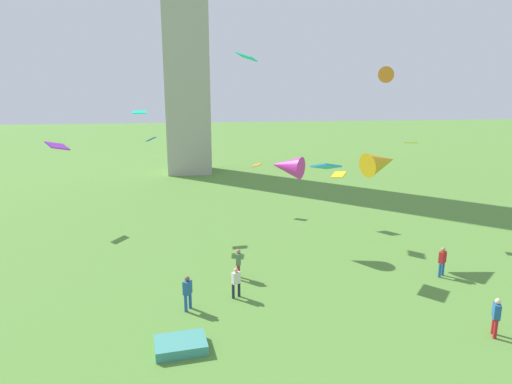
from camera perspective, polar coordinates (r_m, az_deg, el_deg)
name	(u,v)px	position (r m, az deg, el deg)	size (l,w,h in m)	color
person_0	(496,315)	(22.91, 27.79, -13.43)	(0.42, 0.53, 1.78)	red
person_1	(188,291)	(22.77, -8.54, -12.12)	(0.47, 0.53, 1.76)	#235693
person_2	(442,260)	(28.23, 22.24, -7.88)	(0.52, 0.47, 1.74)	#235693
person_3	(238,262)	(25.92, -2.21, -8.71)	(0.32, 0.54, 1.75)	red
person_4	(236,281)	(23.79, -2.51, -11.03)	(0.48, 0.41, 1.61)	#1E2333
kite_flying_0	(411,143)	(33.74, 18.82, 5.83)	(1.09, 0.97, 0.15)	yellow
kite_flying_1	(257,165)	(38.41, 0.12, 3.41)	(0.92, 0.88, 0.40)	#BA6F1E
kite_flying_2	(151,139)	(32.59, -12.95, 6.45)	(0.71, 0.95, 0.35)	blue
kite_flying_3	(381,162)	(29.48, 15.30, 3.59)	(2.69, 2.25, 1.76)	gold
kite_flying_5	(286,166)	(30.03, 3.82, 3.22)	(2.58, 2.43, 1.55)	#C82AA5
kite_flying_6	(139,112)	(35.31, -14.37, 9.63)	(1.05, 0.78, 0.18)	#05ECAC
kite_flying_7	(383,76)	(38.97, 15.55, 13.77)	(1.50, 2.07, 1.48)	orange
kite_flying_8	(339,175)	(35.56, 10.29, 2.16)	(1.21, 1.36, 0.59)	#B8A410
kite_flying_9	(326,166)	(26.51, 8.74, 3.18)	(1.95, 1.81, 0.68)	#2396F2
kite_flying_10	(246,57)	(35.28, -1.20, 16.52)	(1.68, 1.76, 0.76)	#1CE0D8
kite_flying_11	(57,146)	(37.62, -23.55, 5.30)	(1.75, 1.86, 0.78)	purple
kite_bundle_0	(181,345)	(20.15, -9.38, -18.33)	(2.11, 1.52, 0.43)	teal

